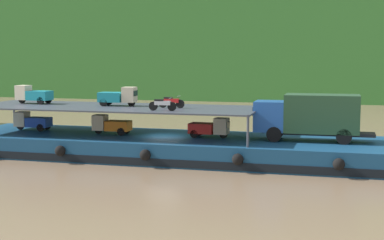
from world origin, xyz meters
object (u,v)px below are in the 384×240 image
object	(u,v)px
covered_lorry	(310,116)
mini_truck_upper_mid	(118,96)
cargo_barge	(165,147)
motorcycle_upper_centre	(171,102)
mini_truck_lower_mid	(210,128)
motorcycle_upper_port	(162,104)
mini_truck_upper_stern	(33,95)
mini_truck_lower_stern	(32,121)
mini_truck_lower_aft	(111,125)

from	to	relation	value
covered_lorry	mini_truck_upper_mid	xyz separation A→B (m)	(-13.67, 0.28, 1.00)
cargo_barge	motorcycle_upper_centre	distance (m)	3.22
mini_truck_lower_mid	motorcycle_upper_centre	bearing A→B (deg)	-176.68
mini_truck_lower_mid	motorcycle_upper_port	bearing A→B (deg)	-140.60
mini_truck_upper_stern	mini_truck_upper_mid	xyz separation A→B (m)	(7.00, -0.11, 0.00)
mini_truck_lower_stern	mini_truck_lower_mid	distance (m)	13.95
motorcycle_upper_port	cargo_barge	bearing A→B (deg)	104.12
mini_truck_lower_mid	mini_truck_upper_mid	distance (m)	7.22
mini_truck_lower_aft	mini_truck_upper_stern	world-z (taller)	mini_truck_upper_stern
mini_truck_lower_stern	mini_truck_upper_stern	world-z (taller)	mini_truck_upper_stern
cargo_barge	covered_lorry	world-z (taller)	covered_lorry
covered_lorry	mini_truck_lower_mid	bearing A→B (deg)	-178.56
mini_truck_lower_aft	mini_truck_upper_mid	bearing A→B (deg)	62.56
cargo_barge	motorcycle_upper_centre	world-z (taller)	motorcycle_upper_centre
mini_truck_lower_stern	mini_truck_lower_aft	size ratio (longest dim) A/B	1.00
mini_truck_lower_stern	motorcycle_upper_port	bearing A→B (deg)	-12.77
mini_truck_lower_stern	mini_truck_upper_mid	world-z (taller)	mini_truck_upper_mid
mini_truck_upper_mid	covered_lorry	bearing A→B (deg)	-1.18
covered_lorry	mini_truck_upper_stern	size ratio (longest dim) A/B	2.83
mini_truck_upper_stern	motorcycle_upper_port	distance (m)	11.56
mini_truck_upper_stern	mini_truck_lower_aft	bearing A→B (deg)	-6.53
cargo_barge	covered_lorry	bearing A→B (deg)	2.07
mini_truck_upper_stern	mini_truck_upper_mid	distance (m)	7.00
covered_lorry	mini_truck_lower_aft	size ratio (longest dim) A/B	2.85
mini_truck_lower_aft	mini_truck_upper_stern	xyz separation A→B (m)	(-6.66, 0.76, 2.00)
motorcycle_upper_centre	mini_truck_lower_aft	bearing A→B (deg)	-179.51
mini_truck_upper_stern	covered_lorry	bearing A→B (deg)	-1.10
mini_truck_upper_mid	motorcycle_upper_centre	size ratio (longest dim) A/B	1.46
covered_lorry	mini_truck_lower_stern	bearing A→B (deg)	179.60
covered_lorry	mini_truck_upper_stern	world-z (taller)	mini_truck_upper_stern
mini_truck_upper_stern	mini_truck_lower_stern	bearing A→B (deg)	-93.66
cargo_barge	motorcycle_upper_port	world-z (taller)	motorcycle_upper_port
covered_lorry	motorcycle_upper_port	bearing A→B (deg)	-165.77
mini_truck_upper_stern	mini_truck_upper_mid	bearing A→B (deg)	-0.93
covered_lorry	mini_truck_lower_aft	bearing A→B (deg)	-178.50
mini_truck_lower_stern	mini_truck_upper_stern	xyz separation A→B (m)	(0.02, 0.25, 2.00)
cargo_barge	mini_truck_lower_aft	distance (m)	4.29
cargo_barge	mini_truck_lower_aft	size ratio (longest dim) A/B	10.83
mini_truck_lower_stern	mini_truck_lower_aft	xyz separation A→B (m)	(6.68, -0.51, 0.00)
cargo_barge	covered_lorry	xyz separation A→B (m)	(9.97, 0.36, 2.44)
cargo_barge	mini_truck_upper_mid	distance (m)	5.09
mini_truck_lower_stern	motorcycle_upper_port	xyz separation A→B (m)	(11.23, -2.54, 1.74)
cargo_barge	mini_truck_upper_mid	world-z (taller)	mini_truck_upper_mid
mini_truck_upper_mid	mini_truck_lower_mid	bearing A→B (deg)	-3.73
covered_lorry	mini_truck_upper_mid	distance (m)	13.71
mini_truck_lower_mid	mini_truck_upper_stern	world-z (taller)	mini_truck_upper_stern
motorcycle_upper_port	mini_truck_lower_mid	bearing A→B (deg)	39.40
motorcycle_upper_port	mini_truck_lower_stern	bearing A→B (deg)	167.23
cargo_barge	mini_truck_upper_stern	distance (m)	11.27
covered_lorry	mini_truck_upper_stern	xyz separation A→B (m)	(-20.67, 0.40, 1.00)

